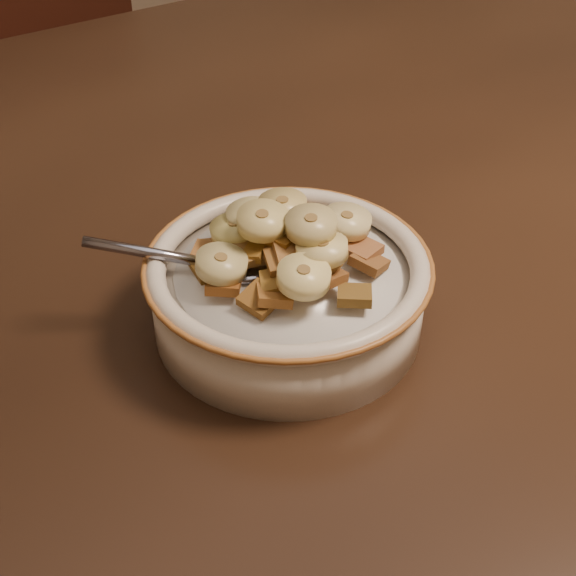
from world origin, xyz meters
TOP-DOWN VIEW (x-y plane):
  - table at (0.00, 0.00)m, footprint 1.40×0.91m
  - chair at (-0.02, 0.76)m, footprint 0.59×0.59m
  - cereal_bowl at (-0.24, -0.15)m, footprint 0.17×0.17m
  - milk at (-0.24, -0.15)m, footprint 0.14×0.14m
  - spoon at (-0.27, -0.14)m, footprint 0.05×0.05m
  - cereal_square_0 at (-0.25, -0.18)m, footprint 0.03×0.03m
  - cereal_square_1 at (-0.28, -0.11)m, footprint 0.03×0.03m
  - cereal_square_2 at (-0.26, -0.17)m, footprint 0.03×0.03m
  - cereal_square_3 at (-0.24, -0.18)m, footprint 0.02×0.02m
  - cereal_square_4 at (-0.25, -0.17)m, footprint 0.02×0.02m
  - cereal_square_5 at (-0.23, -0.20)m, footprint 0.03×0.03m
  - cereal_square_6 at (-0.29, -0.15)m, footprint 0.03×0.03m
  - cereal_square_7 at (-0.25, -0.16)m, footprint 0.03×0.03m
  - cereal_square_8 at (-0.25, -0.16)m, footprint 0.03×0.03m
  - cereal_square_9 at (-0.22, -0.14)m, footprint 0.02×0.02m
  - cereal_square_10 at (-0.20, -0.11)m, footprint 0.02×0.02m
  - cereal_square_11 at (-0.20, -0.18)m, footprint 0.03×0.03m
  - cereal_square_12 at (-0.24, -0.16)m, footprint 0.02×0.02m
  - cereal_square_13 at (-0.28, -0.12)m, footprint 0.02×0.02m
  - cereal_square_14 at (-0.24, -0.09)m, footprint 0.03×0.03m
  - cereal_square_15 at (-0.27, -0.11)m, footprint 0.03×0.03m
  - cereal_square_16 at (-0.27, -0.14)m, footprint 0.02×0.03m
  - cereal_square_17 at (-0.19, -0.13)m, footprint 0.03×0.03m
  - cereal_square_18 at (-0.24, -0.17)m, footprint 0.03×0.03m
  - cereal_square_19 at (-0.20, -0.17)m, footprint 0.02×0.02m
  - cereal_square_20 at (-0.26, -0.14)m, footprint 0.03×0.03m
  - cereal_square_21 at (-0.23, -0.11)m, footprint 0.03×0.03m
  - cereal_square_22 at (-0.25, -0.15)m, footprint 0.03×0.03m
  - cereal_square_23 at (-0.20, -0.13)m, footprint 0.02×0.02m
  - cereal_square_24 at (-0.27, -0.18)m, footprint 0.03×0.03m
  - cereal_square_25 at (-0.28, -0.17)m, footprint 0.03×0.03m
  - banana_slice_0 at (-0.23, -0.11)m, footprint 0.04×0.04m
  - banana_slice_1 at (-0.26, -0.19)m, footprint 0.04×0.04m
  - banana_slice_2 at (-0.25, -0.14)m, footprint 0.04×0.04m
  - banana_slice_3 at (-0.29, -0.14)m, footprint 0.04×0.04m
  - banana_slice_4 at (-0.20, -0.15)m, footprint 0.04×0.04m
  - banana_slice_5 at (-0.23, -0.16)m, footprint 0.04×0.04m
  - banana_slice_6 at (-0.23, -0.17)m, footprint 0.04×0.04m
  - banana_slice_7 at (-0.25, -0.12)m, footprint 0.04×0.04m
  - banana_slice_8 at (-0.23, -0.13)m, footprint 0.03×0.03m
  - banana_slice_9 at (-0.26, -0.12)m, footprint 0.03×0.03m

SIDE VIEW (x-z plane):
  - chair at x=-0.02m, z-range 0.00..1.02m
  - table at x=0.00m, z-range 0.71..0.75m
  - cereal_bowl at x=-0.24m, z-range 0.75..0.79m
  - milk at x=-0.24m, z-range 0.79..0.79m
  - spoon at x=-0.27m, z-range 0.79..0.80m
  - cereal_square_17 at x=-0.19m, z-range 0.79..0.80m
  - cereal_square_10 at x=-0.20m, z-range 0.79..0.80m
  - cereal_square_23 at x=-0.20m, z-range 0.79..0.80m
  - cereal_square_14 at x=-0.24m, z-range 0.79..0.80m
  - cereal_square_13 at x=-0.28m, z-range 0.79..0.80m
  - cereal_square_15 at x=-0.27m, z-range 0.79..0.80m
  - cereal_square_1 at x=-0.28m, z-range 0.79..0.80m
  - cereal_square_21 at x=-0.23m, z-range 0.79..0.80m
  - cereal_square_11 at x=-0.20m, z-range 0.79..0.81m
  - cereal_square_25 at x=-0.28m, z-range 0.79..0.81m
  - cereal_square_6 at x=-0.29m, z-range 0.80..0.81m
  - cereal_square_5 at x=-0.23m, z-range 0.80..0.81m
  - cereal_square_19 at x=-0.20m, z-range 0.80..0.81m
  - cereal_square_24 at x=-0.27m, z-range 0.80..0.81m
  - cereal_square_3 at x=-0.24m, z-range 0.80..0.81m
  - cereal_square_2 at x=-0.26m, z-range 0.80..0.81m
  - cereal_square_0 at x=-0.25m, z-range 0.80..0.81m
  - cereal_square_18 at x=-0.24m, z-range 0.80..0.81m
  - cereal_square_9 at x=-0.22m, z-range 0.80..0.81m
  - cereal_square_4 at x=-0.25m, z-range 0.80..0.81m
  - cereal_square_16 at x=-0.27m, z-range 0.80..0.81m
  - cereal_square_20 at x=-0.26m, z-range 0.80..0.82m
  - banana_slice_3 at x=-0.29m, z-range 0.80..0.82m
  - banana_slice_0 at x=-0.23m, z-range 0.81..0.82m
  - cereal_square_7 at x=-0.25m, z-range 0.81..0.82m
  - banana_slice_4 at x=-0.20m, z-range 0.81..0.82m
  - banana_slice_9 at x=-0.26m, z-range 0.81..0.82m
  - cereal_square_8 at x=-0.25m, z-range 0.81..0.82m
  - cereal_square_12 at x=-0.24m, z-range 0.81..0.82m
  - banana_slice_1 at x=-0.26m, z-range 0.81..0.82m
  - banana_slice_7 at x=-0.25m, z-range 0.81..0.82m
  - cereal_square_22 at x=-0.25m, z-range 0.81..0.82m
  - banana_slice_6 at x=-0.23m, z-range 0.81..0.83m
  - banana_slice_8 at x=-0.23m, z-range 0.82..0.83m
  - banana_slice_2 at x=-0.25m, z-range 0.82..0.83m
  - banana_slice_5 at x=-0.23m, z-range 0.82..0.83m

